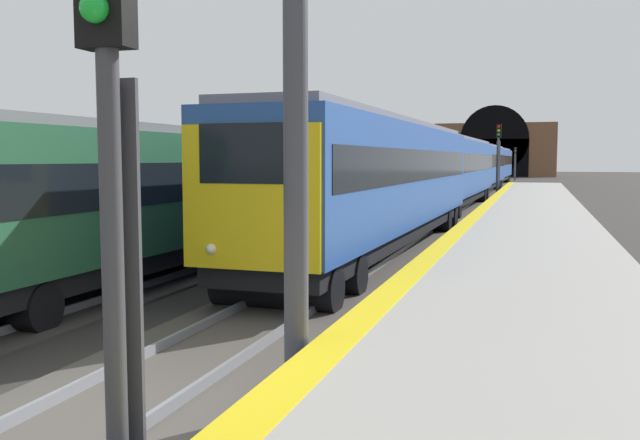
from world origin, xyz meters
name	(u,v)px	position (x,y,z in m)	size (l,w,h in m)	color
ground_plane	(91,425)	(0.00, 0.00, 0.00)	(320.00, 320.00, 0.00)	#302D2B
platform_right	(506,435)	(0.00, -4.47, 0.45)	(112.00, 4.35, 0.90)	#9E9B93
platform_right_edge_strip	(307,367)	(0.00, -2.54, 0.91)	(112.00, 0.50, 0.01)	yellow
track_main_line	(91,422)	(0.00, 0.00, 0.04)	(160.00, 3.14, 0.21)	#4C4742
train_main_approaching	(470,167)	(44.31, 0.00, 2.36)	(78.66, 3.18, 4.16)	#264C99
train_adjacent_platform	(355,175)	(28.28, 4.41, 2.13)	(56.86, 3.12, 4.64)	#235638
railway_signal_near	(111,167)	(-2.11, -1.80, 2.91)	(0.39, 0.38, 4.78)	#38383D
railway_signal_mid	(498,153)	(47.72, -1.80, 3.37)	(0.39, 0.38, 5.60)	#4C4C54
railway_signal_far	(515,161)	(89.23, -1.80, 2.68)	(0.39, 0.38, 4.52)	#4C4C54
tunnel_portal	(494,150)	(111.21, 2.21, 4.47)	(2.54, 19.69, 11.73)	brown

